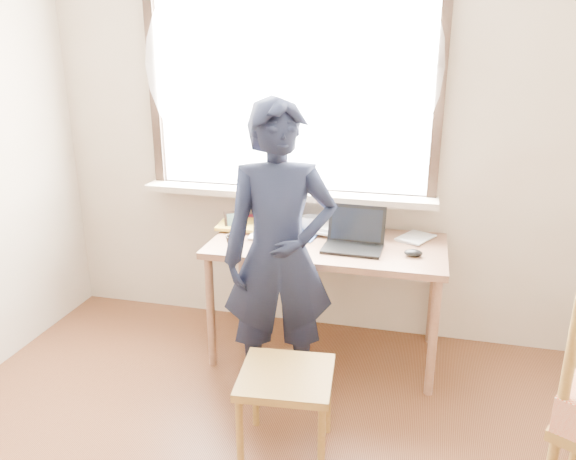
% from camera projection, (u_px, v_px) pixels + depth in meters
% --- Properties ---
extents(room_shell, '(3.52, 4.02, 2.61)m').
position_uv_depth(room_shell, '(207.00, 112.00, 1.68)').
color(room_shell, '#C2B39C').
rests_on(room_shell, ground).
extents(desk, '(1.35, 0.68, 0.72)m').
position_uv_depth(desk, '(327.00, 255.00, 3.28)').
color(desk, '#885E44').
rests_on(desk, ground).
extents(laptop, '(0.34, 0.28, 0.22)m').
position_uv_depth(laptop, '(354.00, 238.00, 3.18)').
color(laptop, black).
rests_on(laptop, desk).
extents(mug_white, '(0.13, 0.13, 0.10)m').
position_uv_depth(mug_white, '(311.00, 224.00, 3.44)').
color(mug_white, white).
rests_on(mug_white, desk).
extents(mug_dark, '(0.12, 0.12, 0.09)m').
position_uv_depth(mug_dark, '(235.00, 243.00, 3.12)').
color(mug_dark, black).
rests_on(mug_dark, desk).
extents(mouse, '(0.10, 0.07, 0.04)m').
position_uv_depth(mouse, '(413.00, 253.00, 3.05)').
color(mouse, black).
rests_on(mouse, desk).
extents(desk_clutter, '(0.84, 0.49, 0.04)m').
position_uv_depth(desk_clutter, '(293.00, 226.00, 3.49)').
color(desk_clutter, white).
rests_on(desk_clutter, desk).
extents(book_a, '(0.22, 0.27, 0.02)m').
position_uv_depth(book_a, '(273.00, 227.00, 3.50)').
color(book_a, white).
rests_on(book_a, desk).
extents(book_b, '(0.24, 0.27, 0.02)m').
position_uv_depth(book_b, '(404.00, 235.00, 3.36)').
color(book_b, white).
rests_on(book_b, desk).
extents(picture_frame, '(0.13, 0.09, 0.11)m').
position_uv_depth(picture_frame, '(236.00, 221.00, 3.47)').
color(picture_frame, black).
rests_on(picture_frame, desk).
extents(work_chair, '(0.45, 0.43, 0.42)m').
position_uv_depth(work_chair, '(286.00, 386.00, 2.54)').
color(work_chair, olive).
rests_on(work_chair, ground).
extents(person, '(0.67, 0.54, 1.59)m').
position_uv_depth(person, '(279.00, 256.00, 2.86)').
color(person, black).
rests_on(person, ground).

